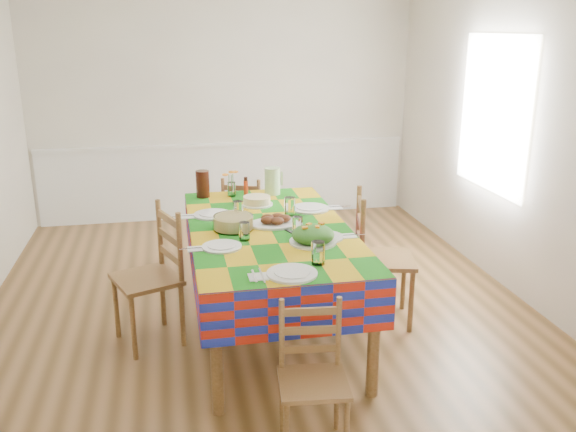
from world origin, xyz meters
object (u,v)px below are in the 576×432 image
object	(u,v)px
tea_pitcher	(203,184)
chair_left	(153,277)
green_pitcher	(272,181)
dining_table	(270,239)
chair_right	(379,259)
meat_platter	(275,221)
chair_far	(245,222)
chair_near	(313,379)

from	to	relation	value
tea_pitcher	chair_left	bearing A→B (deg)	-115.67
green_pitcher	chair_left	bearing A→B (deg)	-139.45
chair_left	dining_table	bearing A→B (deg)	67.67
tea_pitcher	chair_left	distance (m)	1.11
dining_table	chair_right	world-z (taller)	chair_right
dining_table	meat_platter	distance (m)	0.14
tea_pitcher	chair_far	distance (m)	0.79
chair_left	chair_right	size ratio (longest dim) A/B	0.97
tea_pitcher	chair_near	distance (m)	2.41
chair_far	meat_platter	bearing A→B (deg)	113.92
chair_near	meat_platter	bearing A→B (deg)	94.28
meat_platter	chair_right	xyz separation A→B (m)	(0.82, -0.03, -0.35)
tea_pitcher	chair_right	xyz separation A→B (m)	(1.29, -0.92, -0.44)
green_pitcher	chair_far	distance (m)	0.72
chair_right	tea_pitcher	bearing A→B (deg)	67.78
chair_left	chair_right	distance (m)	1.73
dining_table	tea_pitcher	xyz separation A→B (m)	(-0.43, 0.93, 0.21)
green_pitcher	tea_pitcher	distance (m)	0.61
chair_left	chair_near	bearing A→B (deg)	10.88
tea_pitcher	chair_near	world-z (taller)	tea_pitcher
tea_pitcher	chair_near	bearing A→B (deg)	-79.40
chair_far	dining_table	bearing A→B (deg)	111.81
meat_platter	chair_far	xyz separation A→B (m)	(-0.06, 1.33, -0.43)
tea_pitcher	chair_left	size ratio (longest dim) A/B	0.23
chair_far	tea_pitcher	bearing A→B (deg)	68.07
dining_table	chair_far	world-z (taller)	chair_far
chair_near	chair_right	size ratio (longest dim) A/B	0.80
green_pitcher	chair_right	distance (m)	1.22
dining_table	chair_near	bearing A→B (deg)	-89.83
dining_table	chair_left	bearing A→B (deg)	178.87
dining_table	green_pitcher	xyz separation A→B (m)	(0.18, 0.91, 0.21)
meat_platter	chair_near	bearing A→B (deg)	-91.78
green_pitcher	chair_far	xyz separation A→B (m)	(-0.20, 0.46, -0.51)
chair_right	chair_far	bearing A→B (deg)	46.13
dining_table	chair_right	xyz separation A→B (m)	(0.86, 0.01, -0.23)
dining_table	chair_left	size ratio (longest dim) A/B	2.11
chair_near	chair_left	bearing A→B (deg)	128.14
chair_left	tea_pitcher	bearing A→B (deg)	133.13
meat_platter	chair_near	xyz separation A→B (m)	(-0.04, -1.42, -0.46)
meat_platter	chair_left	bearing A→B (deg)	-178.21
dining_table	green_pitcher	size ratio (longest dim) A/B	9.21
chair_near	chair_far	xyz separation A→B (m)	(-0.02, 2.75, 0.03)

